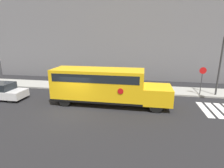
% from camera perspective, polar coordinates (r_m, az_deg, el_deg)
% --- Properties ---
extents(ground_plane, '(60.00, 60.00, 0.00)m').
position_cam_1_polar(ground_plane, '(13.99, -12.43, -8.38)').
color(ground_plane, black).
extents(sidewalk_strip, '(44.00, 3.00, 0.15)m').
position_cam_1_polar(sidewalk_strip, '(19.77, -5.30, -0.97)').
color(sidewalk_strip, '#9E9E99').
rests_on(sidewalk_strip, ground).
extents(building_backdrop, '(32.00, 4.00, 11.01)m').
position_cam_1_polar(building_backdrop, '(25.35, -1.58, 14.96)').
color(building_backdrop, slate).
rests_on(building_backdrop, ground).
extents(crosswalk_stripes, '(3.30, 3.20, 0.01)m').
position_cam_1_polar(crosswalk_stripes, '(16.12, 32.73, -7.30)').
color(crosswalk_stripes, white).
rests_on(crosswalk_stripes, ground).
extents(school_bus, '(9.65, 2.57, 2.97)m').
position_cam_1_polar(school_bus, '(14.45, -2.64, -0.18)').
color(school_bus, yellow).
rests_on(school_bus, ground).
extents(parked_car, '(4.04, 1.75, 1.52)m').
position_cam_1_polar(parked_car, '(18.75, -32.21, -1.99)').
color(parked_car, silver).
rests_on(parked_car, ground).
extents(stop_sign, '(0.63, 0.10, 2.80)m').
position_cam_1_polar(stop_sign, '(18.52, 27.30, 1.87)').
color(stop_sign, '#38383A').
rests_on(stop_sign, ground).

